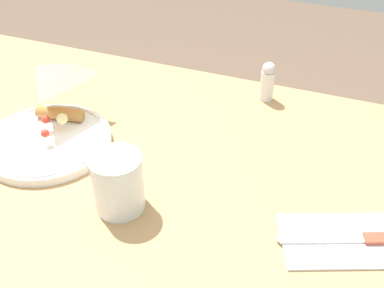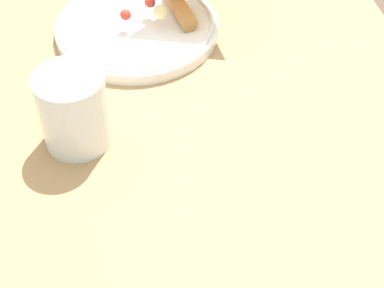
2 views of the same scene
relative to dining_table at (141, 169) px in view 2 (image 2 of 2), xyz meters
The scene contains 3 objects.
dining_table is the anchor object (origin of this frame).
plate_pizza 0.21m from the dining_table, ahead, with size 0.23×0.23×0.05m.
milk_glass 0.17m from the dining_table, 116.01° to the left, with size 0.08×0.08×0.10m.
Camera 2 is at (-0.53, 0.02, 1.28)m, focal length 55.00 mm.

